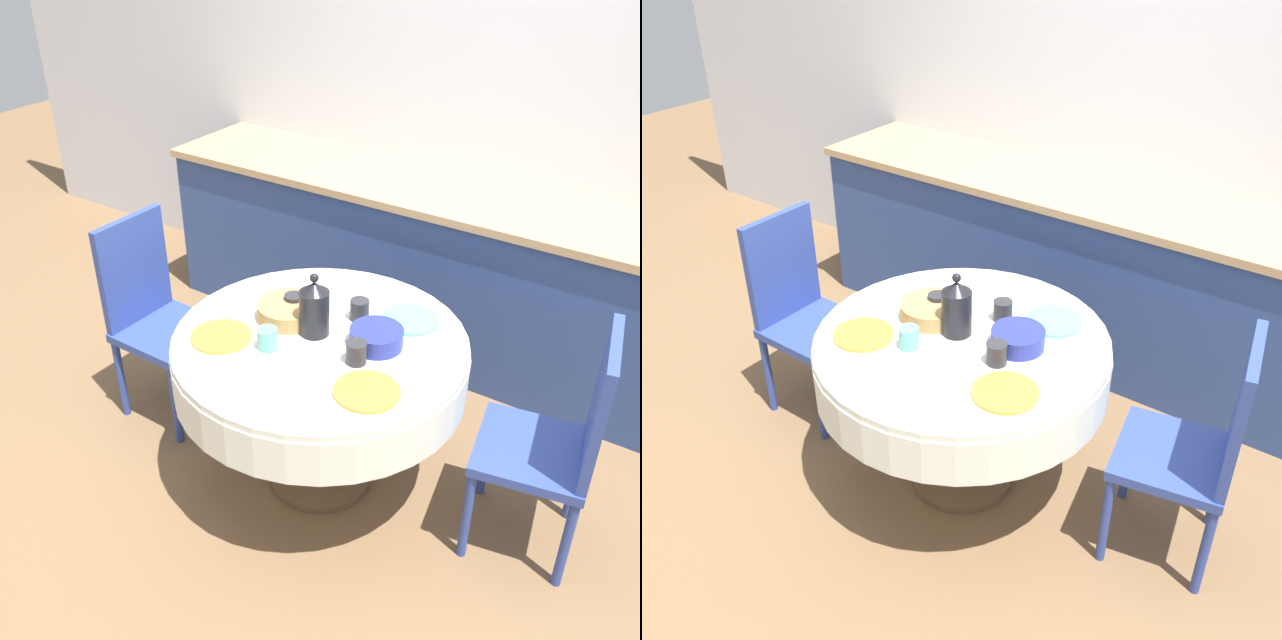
{
  "view_description": "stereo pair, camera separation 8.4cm",
  "coord_description": "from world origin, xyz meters",
  "views": [
    {
      "loc": [
        1.26,
        -1.88,
        2.22
      ],
      "look_at": [
        0.0,
        0.0,
        0.8
      ],
      "focal_mm": 40.0,
      "sensor_mm": 36.0,
      "label": 1
    },
    {
      "loc": [
        1.33,
        -1.83,
        2.22
      ],
      "look_at": [
        0.0,
        0.0,
        0.8
      ],
      "focal_mm": 40.0,
      "sensor_mm": 36.0,
      "label": 2
    }
  ],
  "objects": [
    {
      "name": "ground_plane",
      "position": [
        0.0,
        0.0,
        0.0
      ],
      "size": [
        12.0,
        12.0,
        0.0
      ],
      "primitive_type": "plane",
      "color": "brown"
    },
    {
      "name": "wall_back",
      "position": [
        0.0,
        1.56,
        1.3
      ],
      "size": [
        7.0,
        0.05,
        2.6
      ],
      "color": "silver",
      "rests_on": "ground_plane"
    },
    {
      "name": "kitchen_counter",
      "position": [
        0.0,
        1.22,
        0.45
      ],
      "size": [
        3.24,
        0.64,
        0.9
      ],
      "color": "#2D4784",
      "rests_on": "ground_plane"
    },
    {
      "name": "dining_table",
      "position": [
        0.0,
        0.0,
        0.59
      ],
      "size": [
        1.14,
        1.14,
        0.72
      ],
      "color": "brown",
      "rests_on": "ground_plane"
    },
    {
      "name": "chair_left",
      "position": [
        0.9,
        0.18,
        0.53
      ],
      "size": [
        0.47,
        0.47,
        0.96
      ],
      "rotation": [
        0.0,
        0.0,
        -4.52
      ],
      "color": "#2D428E",
      "rests_on": "ground_plane"
    },
    {
      "name": "chair_right",
      "position": [
        -0.92,
        0.01,
        0.53
      ],
      "size": [
        0.4,
        0.4,
        0.96
      ],
      "rotation": [
        0.0,
        0.0,
        -1.58
      ],
      "color": "#2D428E",
      "rests_on": "ground_plane"
    },
    {
      "name": "plate_near_left",
      "position": [
        -0.31,
        -0.21,
        0.73
      ],
      "size": [
        0.23,
        0.23,
        0.01
      ],
      "primitive_type": "cylinder",
      "color": "orange",
      "rests_on": "dining_table"
    },
    {
      "name": "cup_near_left",
      "position": [
        -0.12,
        -0.17,
        0.76
      ],
      "size": [
        0.08,
        0.08,
        0.08
      ],
      "primitive_type": "cylinder",
      "color": "#5BA39E",
      "rests_on": "dining_table"
    },
    {
      "name": "plate_near_right",
      "position": [
        0.32,
        -0.2,
        0.73
      ],
      "size": [
        0.23,
        0.23,
        0.01
      ],
      "primitive_type": "cylinder",
      "color": "orange",
      "rests_on": "dining_table"
    },
    {
      "name": "cup_near_right",
      "position": [
        0.2,
        -0.06,
        0.76
      ],
      "size": [
        0.08,
        0.08,
        0.08
      ],
      "primitive_type": "cylinder",
      "color": "#28282D",
      "rests_on": "dining_table"
    },
    {
      "name": "plate_far_left",
      "position": [
        -0.26,
        0.27,
        0.73
      ],
      "size": [
        0.23,
        0.23,
        0.01
      ],
      "primitive_type": "cylinder",
      "color": "white",
      "rests_on": "dining_table"
    },
    {
      "name": "cup_far_left",
      "position": [
        -0.19,
        0.09,
        0.76
      ],
      "size": [
        0.08,
        0.08,
        0.08
      ],
      "primitive_type": "cylinder",
      "color": "#28282D",
      "rests_on": "dining_table"
    },
    {
      "name": "plate_far_right",
      "position": [
        0.23,
        0.3,
        0.73
      ],
      "size": [
        0.23,
        0.23,
        0.01
      ],
      "primitive_type": "cylinder",
      "color": "#60BCB7",
      "rests_on": "dining_table"
    },
    {
      "name": "cup_far_right",
      "position": [
        0.05,
        0.2,
        0.76
      ],
      "size": [
        0.08,
        0.08,
        0.08
      ],
      "primitive_type": "cylinder",
      "color": "#28282D",
      "rests_on": "dining_table"
    },
    {
      "name": "coffee_carafe",
      "position": [
        -0.04,
        0.02,
        0.83
      ],
      "size": [
        0.12,
        0.12,
        0.26
      ],
      "color": "black",
      "rests_on": "dining_table"
    },
    {
      "name": "bread_basket",
      "position": [
        -0.18,
        0.05,
        0.75
      ],
      "size": [
        0.26,
        0.26,
        0.07
      ],
      "primitive_type": "cylinder",
      "color": "#AD844C",
      "rests_on": "dining_table"
    },
    {
      "name": "fruit_bowl",
      "position": [
        0.2,
        0.07,
        0.76
      ],
      "size": [
        0.2,
        0.2,
        0.07
      ],
      "primitive_type": "cylinder",
      "color": "navy",
      "rests_on": "dining_table"
    }
  ]
}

